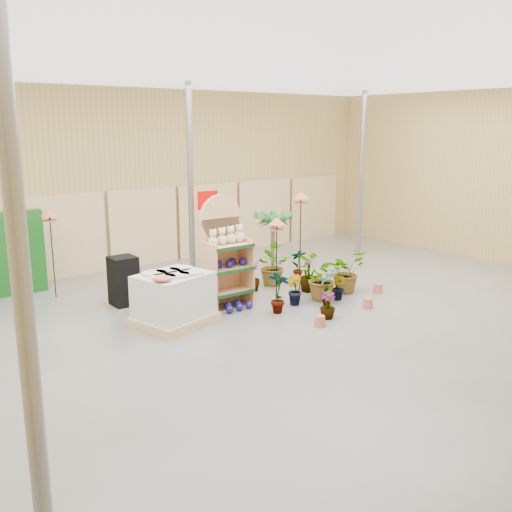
{
  "coord_description": "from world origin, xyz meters",
  "views": [
    {
      "loc": [
        -6.49,
        -7.44,
        3.58
      ],
      "look_at": [
        0.3,
        1.5,
        1.0
      ],
      "focal_mm": 40.0,
      "sensor_mm": 36.0,
      "label": 1
    }
  ],
  "objects_px": {
    "display_shelf": "(224,255)",
    "pallet_stack": "(174,299)",
    "bird_table_front": "(277,224)",
    "potted_plant_2": "(321,278)"
  },
  "relations": [
    {
      "from": "pallet_stack",
      "to": "bird_table_front",
      "type": "xyz_separation_m",
      "value": [
        2.14,
        -0.34,
        1.21
      ]
    },
    {
      "from": "potted_plant_2",
      "to": "bird_table_front",
      "type": "bearing_deg",
      "value": 168.85
    },
    {
      "from": "bird_table_front",
      "to": "potted_plant_2",
      "type": "height_order",
      "value": "bird_table_front"
    },
    {
      "from": "pallet_stack",
      "to": "potted_plant_2",
      "type": "relative_size",
      "value": 1.69
    },
    {
      "from": "bird_table_front",
      "to": "display_shelf",
      "type": "bearing_deg",
      "value": 133.03
    },
    {
      "from": "display_shelf",
      "to": "pallet_stack",
      "type": "distance_m",
      "value": 1.58
    },
    {
      "from": "pallet_stack",
      "to": "bird_table_front",
      "type": "bearing_deg",
      "value": -23.73
    },
    {
      "from": "potted_plant_2",
      "to": "pallet_stack",
      "type": "bearing_deg",
      "value": 170.26
    },
    {
      "from": "display_shelf",
      "to": "bird_table_front",
      "type": "xyz_separation_m",
      "value": [
        0.73,
        -0.78,
        0.67
      ]
    },
    {
      "from": "display_shelf",
      "to": "pallet_stack",
      "type": "bearing_deg",
      "value": -161.83
    }
  ]
}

